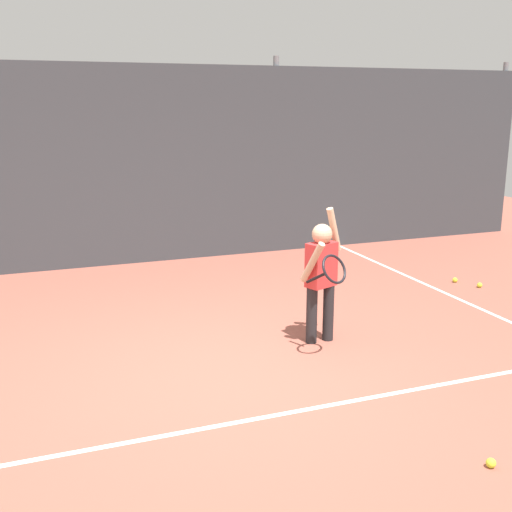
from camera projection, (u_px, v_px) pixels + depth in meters
ground_plane at (231, 376)px, 5.46m from camera, size 20.00×20.00×0.00m
court_line_baseline at (263, 417)px, 4.74m from camera, size 9.00×0.05×0.00m
court_line_sideline at (465, 302)px, 7.49m from camera, size 0.05×9.00×0.00m
back_fence_windscreen at (138, 166)px, 9.04m from camera, size 13.48×0.08×2.89m
fence_post_2 at (275, 156)px, 9.82m from camera, size 0.09×0.09×3.04m
fence_post_3 at (498, 149)px, 11.31m from camera, size 0.09×0.09×3.04m
tennis_player at (322, 272)px, 6.07m from camera, size 0.55×0.76×1.35m
tennis_ball_0 at (455, 280)px, 8.31m from camera, size 0.07×0.07×0.07m
tennis_ball_2 at (480, 285)px, 8.07m from camera, size 0.07×0.07×0.07m
tennis_ball_5 at (491, 463)px, 4.09m from camera, size 0.07×0.07×0.07m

